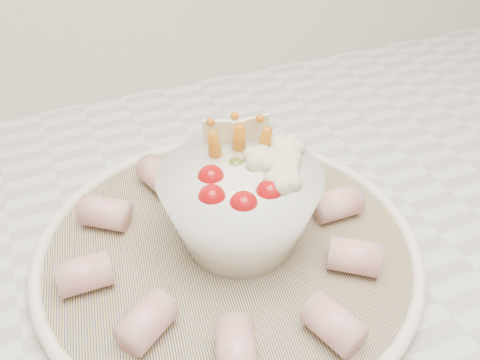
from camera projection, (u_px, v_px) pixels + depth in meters
name	position (u px, v px, depth m)	size (l,w,h in m)	color
serving_platter	(228.00, 249.00, 0.50)	(0.41, 0.41, 0.02)	navy
veggie_bowl	(241.00, 205.00, 0.48)	(0.15, 0.15, 0.11)	white
cured_meat_rolls	(227.00, 234.00, 0.49)	(0.29, 0.30, 0.03)	#BF5768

